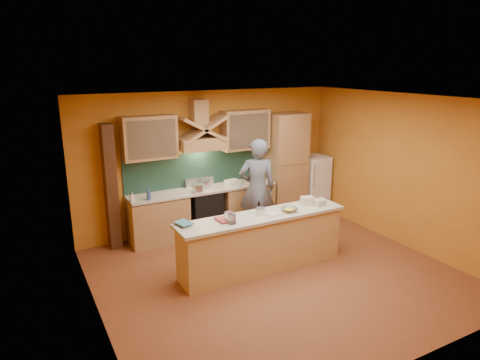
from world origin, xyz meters
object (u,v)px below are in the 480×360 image
kitchen_scale (261,212)px  fridge (313,184)px  stove (204,211)px  person (257,189)px  mixing_bowl (289,210)px

kitchen_scale → fridge: bearing=37.0°
stove → fridge: (2.70, 0.00, 0.20)m
person → kitchen_scale: bearing=82.9°
stove → mixing_bowl: mixing_bowl is taller
person → kitchen_scale: (-0.64, -1.20, 0.02)m
stove → kitchen_scale: kitchen_scale is taller
fridge → kitchen_scale: bearing=-143.4°
fridge → person: 2.00m
kitchen_scale → stove: bearing=96.3°
stove → person: bearing=-38.3°
fridge → kitchen_scale: 3.14m
fridge → kitchen_scale: size_ratio=11.71×
person → mixing_bowl: bearing=104.3°
stove → fridge: fridge is taller
fridge → person: person is taller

